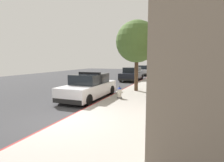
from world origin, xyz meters
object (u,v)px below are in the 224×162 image
at_px(parked_car_dark_far, 145,70).
at_px(street_tree, 137,42).
at_px(fire_hydrant, 119,92).
at_px(police_cruiser, 89,87).
at_px(parked_car_silver_ahead, 132,74).

relative_size(parked_car_dark_far, street_tree, 0.93).
xyz_separation_m(parked_car_dark_far, fire_hydrant, (2.06, -18.75, -0.25)).
height_order(police_cruiser, parked_car_dark_far, police_cruiser).
bearing_deg(parked_car_silver_ahead, parked_car_dark_far, 90.00).
distance_m(fire_hydrant, street_tree, 4.48).
bearing_deg(police_cruiser, parked_car_dark_far, 90.27).
height_order(parked_car_silver_ahead, fire_hydrant, parked_car_silver_ahead).
distance_m(police_cruiser, street_tree, 4.95).
height_order(parked_car_silver_ahead, street_tree, street_tree).
xyz_separation_m(police_cruiser, fire_hydrant, (1.97, 0.16, -0.26)).
distance_m(parked_car_silver_ahead, parked_car_dark_far, 8.05).
xyz_separation_m(police_cruiser, parked_car_dark_far, (-0.09, 18.91, -0.00)).
height_order(parked_car_dark_far, fire_hydrant, parked_car_dark_far).
relative_size(parked_car_silver_ahead, street_tree, 0.93).
xyz_separation_m(police_cruiser, parked_car_silver_ahead, (-0.09, 10.86, -0.00)).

